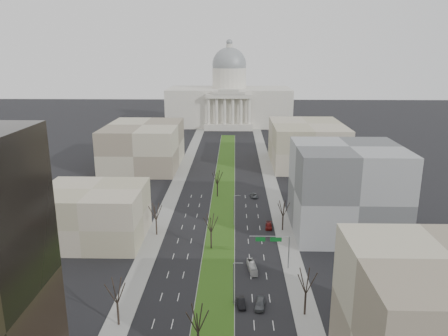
% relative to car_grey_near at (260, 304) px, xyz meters
% --- Properties ---
extents(ground, '(600.00, 600.00, 0.00)m').
position_rel_car_grey_near_xyz_m(ground, '(-8.89, 65.70, -0.80)').
color(ground, black).
rests_on(ground, ground).
extents(median, '(8.00, 222.03, 0.20)m').
position_rel_car_grey_near_xyz_m(median, '(-8.89, 64.69, -0.70)').
color(median, '#999993').
rests_on(median, ground).
extents(sidewalk_left, '(5.00, 330.00, 0.15)m').
position_rel_car_grey_near_xyz_m(sidewalk_left, '(-26.39, 40.70, -0.72)').
color(sidewalk_left, gray).
rests_on(sidewalk_left, ground).
extents(sidewalk_right, '(5.00, 330.00, 0.15)m').
position_rel_car_grey_near_xyz_m(sidewalk_right, '(8.61, 40.70, -0.72)').
color(sidewalk_right, gray).
rests_on(sidewalk_right, ground).
extents(capitol, '(80.00, 46.00, 55.00)m').
position_rel_car_grey_near_xyz_m(capitol, '(-8.89, 215.29, 15.51)').
color(capitol, beige).
rests_on(capitol, ground).
extents(building_beige_left, '(26.00, 22.00, 14.00)m').
position_rel_car_grey_near_xyz_m(building_beige_left, '(-41.89, 30.70, 6.20)').
color(building_beige_left, tan).
rests_on(building_beige_left, ground).
extents(building_tan_right, '(26.00, 24.00, 22.00)m').
position_rel_car_grey_near_xyz_m(building_tan_right, '(24.11, -22.30, 10.20)').
color(building_tan_right, gray).
rests_on(building_tan_right, ground).
extents(building_grey_right, '(28.00, 26.00, 24.00)m').
position_rel_car_grey_near_xyz_m(building_grey_right, '(25.11, 37.70, 11.20)').
color(building_grey_right, '#5D5F62').
rests_on(building_grey_right, ground).
extents(building_far_left, '(30.00, 40.00, 18.00)m').
position_rel_car_grey_near_xyz_m(building_far_left, '(-43.89, 105.70, 8.20)').
color(building_far_left, gray).
rests_on(building_far_left, ground).
extents(building_far_right, '(30.00, 40.00, 18.00)m').
position_rel_car_grey_near_xyz_m(building_far_right, '(26.11, 110.70, 8.20)').
color(building_far_right, tan).
rests_on(building_far_right, ground).
extents(tree_left_mid, '(5.40, 5.40, 9.72)m').
position_rel_car_grey_near_xyz_m(tree_left_mid, '(-26.09, -6.30, 6.20)').
color(tree_left_mid, black).
rests_on(tree_left_mid, ground).
extents(tree_left_far, '(5.28, 5.28, 9.50)m').
position_rel_car_grey_near_xyz_m(tree_left_far, '(-26.09, 33.70, 6.04)').
color(tree_left_far, black).
rests_on(tree_left_far, ground).
extents(tree_right_mid, '(5.52, 5.52, 9.94)m').
position_rel_car_grey_near_xyz_m(tree_right_mid, '(8.31, -2.30, 6.36)').
color(tree_right_mid, black).
rests_on(tree_right_mid, ground).
extents(tree_right_far, '(5.04, 5.04, 9.07)m').
position_rel_car_grey_near_xyz_m(tree_right_far, '(8.31, 37.70, 5.73)').
color(tree_right_far, black).
rests_on(tree_right_far, ground).
extents(tree_median_a, '(5.40, 5.40, 9.72)m').
position_rel_car_grey_near_xyz_m(tree_median_a, '(-10.89, -14.30, 6.20)').
color(tree_median_a, black).
rests_on(tree_median_a, ground).
extents(tree_median_b, '(5.40, 5.40, 9.72)m').
position_rel_car_grey_near_xyz_m(tree_median_b, '(-10.89, 25.70, 6.20)').
color(tree_median_b, black).
rests_on(tree_median_b, ground).
extents(tree_median_c, '(5.40, 5.40, 9.72)m').
position_rel_car_grey_near_xyz_m(tree_median_c, '(-10.89, 65.70, 6.20)').
color(tree_median_c, black).
rests_on(tree_median_c, ground).
extents(streetlamp_median_b, '(1.90, 0.20, 9.16)m').
position_rel_car_grey_near_xyz_m(streetlamp_median_b, '(-5.13, 0.70, 4.01)').
color(streetlamp_median_b, gray).
rests_on(streetlamp_median_b, ground).
extents(streetlamp_median_c, '(1.90, 0.20, 9.16)m').
position_rel_car_grey_near_xyz_m(streetlamp_median_c, '(-5.13, 40.70, 4.01)').
color(streetlamp_median_c, gray).
rests_on(streetlamp_median_c, ground).
extents(mast_arm_signs, '(9.12, 0.24, 8.09)m').
position_rel_car_grey_near_xyz_m(mast_arm_signs, '(4.60, 15.73, 5.31)').
color(mast_arm_signs, gray).
rests_on(mast_arm_signs, ground).
extents(car_grey_near, '(2.55, 4.91, 1.60)m').
position_rel_car_grey_near_xyz_m(car_grey_near, '(0.00, 0.00, 0.00)').
color(car_grey_near, '#4D5055').
rests_on(car_grey_near, ground).
extents(car_black, '(1.90, 4.37, 1.40)m').
position_rel_car_grey_near_xyz_m(car_black, '(-3.69, 0.47, -0.10)').
color(car_black, black).
rests_on(car_black, ground).
extents(car_red, '(2.21, 4.66, 1.31)m').
position_rel_car_grey_near_xyz_m(car_red, '(4.61, 39.16, -0.14)').
color(car_red, '#650E0D').
rests_on(car_red, ground).
extents(car_grey_far, '(2.45, 4.58, 1.22)m').
position_rel_car_grey_near_xyz_m(car_grey_far, '(1.57, 65.63, -0.19)').
color(car_grey_far, '#4F5457').
rests_on(car_grey_far, ground).
extents(box_van, '(2.37, 6.68, 1.82)m').
position_rel_car_grey_near_xyz_m(box_van, '(-1.00, 14.51, 0.11)').
color(box_van, silver).
rests_on(box_van, ground).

